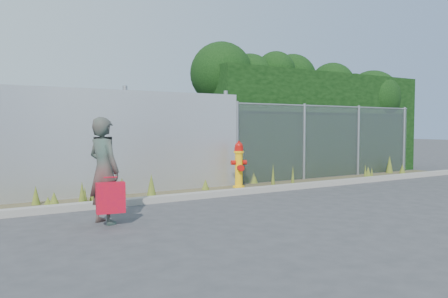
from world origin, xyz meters
TOP-DOWN VIEW (x-y plane):
  - ground at (0.00, 0.00)m, footprint 80.00×80.00m
  - curb at (0.00, 1.80)m, footprint 16.00×0.22m
  - weed_strip at (-0.63, 2.44)m, footprint 16.00×1.33m
  - corrugated_fence at (-3.25, 3.01)m, footprint 8.50×0.21m
  - chainlink_fence at (4.25, 3.00)m, footprint 6.50×0.07m
  - hedge at (4.43, 4.05)m, footprint 7.67×2.10m
  - fire_hydrant at (0.82, 2.57)m, footprint 0.37×0.33m
  - woman at (-2.90, 0.55)m, footprint 0.57×0.68m
  - red_tote_bag at (-2.89, 0.27)m, footprint 0.40×0.15m
  - black_shoulder_bag at (-2.85, 0.75)m, footprint 0.27×0.11m

SIDE VIEW (x-z plane):
  - ground at x=0.00m, z-range 0.00..0.00m
  - curb at x=0.00m, z-range 0.00..0.12m
  - weed_strip at x=-0.63m, z-range -0.15..0.39m
  - red_tote_bag at x=-2.89m, z-range 0.16..0.68m
  - fire_hydrant at x=0.82m, z-range -0.02..1.09m
  - woman at x=-2.90m, z-range 0.00..1.58m
  - chainlink_fence at x=4.25m, z-range 0.01..2.06m
  - corrugated_fence at x=-3.25m, z-range -0.05..2.25m
  - black_shoulder_bag at x=-2.85m, z-range 1.08..1.28m
  - hedge at x=4.43m, z-range 0.13..3.84m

